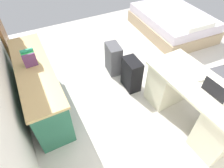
{
  "coord_description": "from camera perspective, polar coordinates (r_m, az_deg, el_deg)",
  "views": [
    {
      "loc": [
        -2.06,
        1.84,
        2.42
      ],
      "look_at": [
        -0.42,
        1.0,
        0.6
      ],
      "focal_mm": 30.49,
      "sensor_mm": 36.0,
      "label": 1
    }
  ],
  "objects": [
    {
      "name": "ground_plane",
      "position": [
        3.67,
        10.94,
        2.54
      ],
      "size": [
        5.54,
        5.54,
        0.0
      ],
      "primitive_type": "plane",
      "color": "beige"
    },
    {
      "name": "desk",
      "position": [
        2.89,
        23.16,
        -4.99
      ],
      "size": [
        1.46,
        0.71,
        0.73
      ],
      "color": "beige",
      "rests_on": "ground_plane"
    },
    {
      "name": "credenza",
      "position": [
        3.07,
        -20.79,
        -0.63
      ],
      "size": [
        1.8,
        0.48,
        0.75
      ],
      "color": "#28664C",
      "rests_on": "ground_plane"
    },
    {
      "name": "bed",
      "position": [
        5.05,
        17.61,
        17.22
      ],
      "size": [
        1.98,
        1.51,
        0.58
      ],
      "color": "tan",
      "rests_on": "ground_plane"
    },
    {
      "name": "suitcase_black",
      "position": [
        3.22,
        5.85,
        2.91
      ],
      "size": [
        0.37,
        0.24,
        0.57
      ],
      "primitive_type": "cube",
      "rotation": [
        0.0,
        0.0,
        -0.05
      ],
      "color": "black",
      "rests_on": "ground_plane"
    },
    {
      "name": "suitcase_spare_grey",
      "position": [
        3.54,
        0.42,
        7.57
      ],
      "size": [
        0.38,
        0.26,
        0.56
      ],
      "primitive_type": "cube",
      "rotation": [
        0.0,
        0.0,
        -0.12
      ],
      "color": "#4C4C51",
      "rests_on": "ground_plane"
    },
    {
      "name": "laptop",
      "position": [
        2.56,
        28.78,
        -2.01
      ],
      "size": [
        0.32,
        0.23,
        0.21
      ],
      "color": "silver",
      "rests_on": "desk"
    },
    {
      "name": "computer_mouse",
      "position": [
        2.69,
        25.02,
        1.26
      ],
      "size": [
        0.06,
        0.1,
        0.03
      ],
      "primitive_type": "ellipsoid",
      "rotation": [
        0.0,
        0.0,
        0.04
      ],
      "color": "white",
      "rests_on": "desk"
    },
    {
      "name": "book_row",
      "position": [
        2.84,
        -23.59,
        7.2
      ],
      "size": [
        0.15,
        0.17,
        0.23
      ],
      "color": "#603562",
      "rests_on": "credenza"
    },
    {
      "name": "figurine_small",
      "position": [
        3.07,
        -24.08,
        8.82
      ],
      "size": [
        0.08,
        0.08,
        0.11
      ],
      "primitive_type": "cone",
      "color": "red",
      "rests_on": "credenza"
    }
  ]
}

